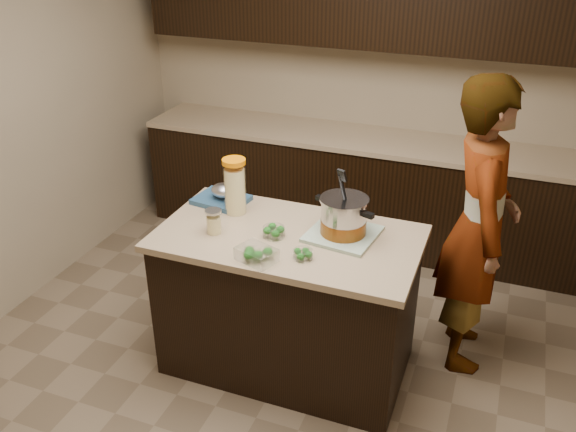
# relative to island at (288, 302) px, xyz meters

# --- Properties ---
(ground_plane) EXTENTS (4.00, 4.00, 0.00)m
(ground_plane) POSITION_rel_island_xyz_m (0.00, 0.00, -0.45)
(ground_plane) COLOR brown
(ground_plane) RESTS_ON ground
(room_shell) EXTENTS (4.04, 4.04, 2.72)m
(room_shell) POSITION_rel_island_xyz_m (0.00, 0.00, 1.26)
(room_shell) COLOR tan
(room_shell) RESTS_ON ground
(back_cabinets) EXTENTS (3.60, 0.63, 2.33)m
(back_cabinets) POSITION_rel_island_xyz_m (0.00, 1.74, 0.49)
(back_cabinets) COLOR black
(back_cabinets) RESTS_ON ground
(island) EXTENTS (1.46, 0.81, 0.90)m
(island) POSITION_rel_island_xyz_m (0.00, 0.00, 0.00)
(island) COLOR black
(island) RESTS_ON ground
(dish_towel) EXTENTS (0.40, 0.40, 0.02)m
(dish_towel) POSITION_rel_island_xyz_m (0.29, 0.10, 0.46)
(dish_towel) COLOR #547C5B
(dish_towel) RESTS_ON island
(stock_pot) EXTENTS (0.36, 0.34, 0.38)m
(stock_pot) POSITION_rel_island_xyz_m (0.29, 0.10, 0.56)
(stock_pot) COLOR #B7B7BC
(stock_pot) RESTS_ON dish_towel
(lemonade_pitcher) EXTENTS (0.17, 0.17, 0.33)m
(lemonade_pitcher) POSITION_rel_island_xyz_m (-0.39, 0.15, 0.60)
(lemonade_pitcher) COLOR beige
(lemonade_pitcher) RESTS_ON island
(mason_jar) EXTENTS (0.12, 0.12, 0.15)m
(mason_jar) POSITION_rel_island_xyz_m (-0.40, -0.12, 0.51)
(mason_jar) COLOR beige
(mason_jar) RESTS_ON island
(broccoli_tub_left) EXTENTS (0.15, 0.15, 0.06)m
(broccoli_tub_left) POSITION_rel_island_xyz_m (-0.07, -0.04, 0.47)
(broccoli_tub_left) COLOR silver
(broccoli_tub_left) RESTS_ON island
(broccoli_tub_right) EXTENTS (0.14, 0.14, 0.05)m
(broccoli_tub_right) POSITION_rel_island_xyz_m (0.16, -0.20, 0.47)
(broccoli_tub_right) COLOR silver
(broccoli_tub_right) RESTS_ON island
(broccoli_tub_rect) EXTENTS (0.23, 0.20, 0.07)m
(broccoli_tub_rect) POSITION_rel_island_xyz_m (-0.06, -0.30, 0.48)
(broccoli_tub_rect) COLOR silver
(broccoli_tub_rect) RESTS_ON island
(blue_tray) EXTENTS (0.34, 0.29, 0.12)m
(blue_tray) POSITION_rel_island_xyz_m (-0.52, 0.25, 0.49)
(blue_tray) COLOR navy
(blue_tray) RESTS_ON island
(person) EXTENTS (0.54, 0.72, 1.78)m
(person) POSITION_rel_island_xyz_m (0.98, 0.49, 0.44)
(person) COLOR gray
(person) RESTS_ON ground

